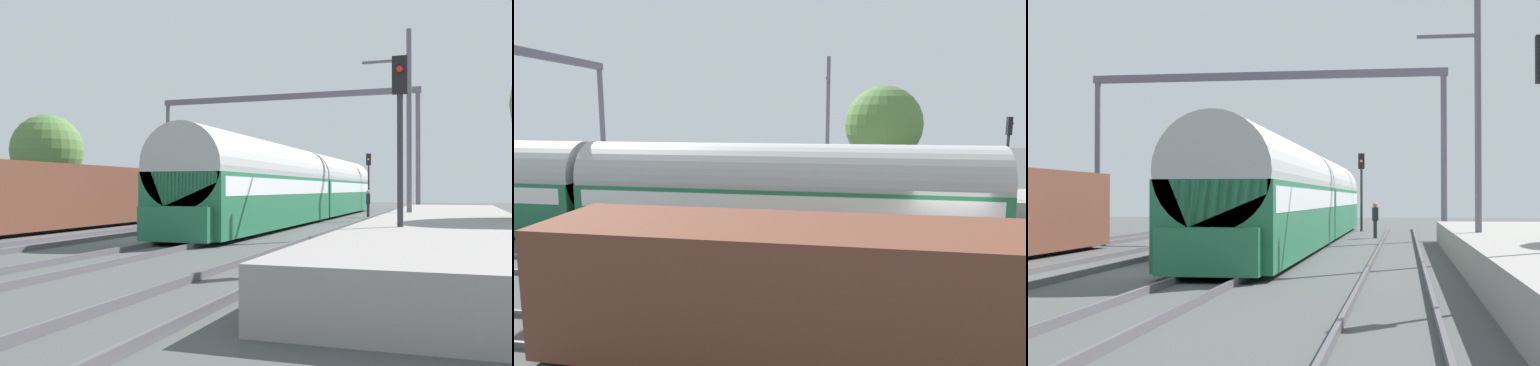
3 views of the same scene
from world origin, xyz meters
The scene contains 14 objects.
ground centered at (0.00, 0.00, 0.00)m, with size 120.00×120.00×0.00m, color #4B4D4D.
track_far_west centered at (-6.25, 0.00, 0.08)m, with size 1.52×60.00×0.16m.
track_west centered at (-2.08, 0.00, 0.08)m, with size 1.52×60.00×0.16m.
track_east centered at (2.08, 0.00, 0.08)m, with size 1.52×60.00×0.16m.
track_far_east centered at (6.25, 0.00, 0.08)m, with size 1.52×60.00×0.16m.
platform centered at (10.07, 2.00, 0.45)m, with size 4.40×28.00×0.90m.
passenger_train centered at (2.08, 14.09, 1.97)m, with size 2.93×32.85×3.82m.
freight_car centered at (-6.25, 3.27, 1.47)m, with size 2.80×13.00×2.70m.
person_crossing centered at (5.08, 18.67, 1.03)m, with size 0.32×0.44×1.73m.
railway_signal_near centered at (9.09, -4.34, 3.19)m, with size 0.36×0.30×4.97m.
railway_signal_far centered at (4.00, 26.60, 2.93)m, with size 0.36×0.30×4.53m.
catenary_gantry centered at (0.00, 16.99, 5.93)m, with size 16.90×0.28×7.86m.
catenary_pole_east_mid centered at (8.60, 4.57, 4.15)m, with size 1.90×0.20×8.00m.
tree_west_background centered at (-15.41, 13.50, 4.37)m, with size 4.75×4.75×6.75m.
Camera 1 is at (10.33, -18.53, 1.80)m, focal length 40.78 mm.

